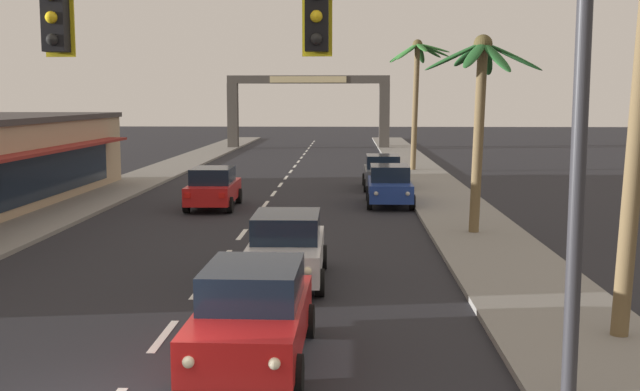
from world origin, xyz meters
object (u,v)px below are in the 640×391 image
palm_right_second (480,91)px  sedan_parked_nearest_kerb (383,172)px  sedan_lead_at_stop_bar (253,313)px  sedan_parked_mid_kerb (390,185)px  sedan_oncoming_far (213,187)px  palm_right_farthest (417,73)px  traffic_signal_mast (328,62)px  sedan_third_in_queue (286,247)px  town_gateway_arch (308,101)px

palm_right_second → sedan_parked_nearest_kerb: bearing=100.8°
sedan_lead_at_stop_bar → sedan_parked_nearest_kerb: bearing=82.5°
sedan_parked_mid_kerb → sedan_oncoming_far: bearing=-171.0°
sedan_oncoming_far → palm_right_farthest: 19.35m
traffic_signal_mast → sedan_oncoming_far: 21.44m
sedan_oncoming_far → sedan_parked_nearest_kerb: same height
traffic_signal_mast → sedan_lead_at_stop_bar: (-1.34, 1.95, -4.15)m
sedan_parked_nearest_kerb → sedan_third_in_queue: bearing=-99.4°
sedan_parked_nearest_kerb → town_gateway_arch: (-5.24, 30.14, 3.32)m
sedan_oncoming_far → traffic_signal_mast: bearing=-75.6°
palm_right_second → town_gateway_arch: size_ratio=0.45×
sedan_third_in_queue → sedan_parked_mid_kerb: 14.09m
sedan_lead_at_stop_bar → palm_right_farthest: (5.77, 34.39, 5.12)m
sedan_third_in_queue → sedan_parked_nearest_kerb: (3.24, 19.55, 0.00)m
sedan_oncoming_far → palm_right_second: bearing=-32.1°
sedan_lead_at_stop_bar → palm_right_farthest: size_ratio=0.56×
traffic_signal_mast → sedan_parked_mid_kerb: bearing=84.6°
sedan_lead_at_stop_bar → sedan_parked_mid_kerb: same height
traffic_signal_mast → town_gateway_arch: bearing=93.2°
traffic_signal_mast → palm_right_farthest: bearing=83.0°
sedan_parked_mid_kerb → palm_right_second: (2.47, -7.27, 3.87)m
sedan_lead_at_stop_bar → palm_right_second: (5.86, 12.31, 3.87)m
sedan_third_in_queue → sedan_parked_nearest_kerb: 19.81m
sedan_parked_mid_kerb → palm_right_farthest: palm_right_farthest is taller
town_gateway_arch → traffic_signal_mast: bearing=-86.8°
sedan_oncoming_far → town_gateway_arch: 37.34m
palm_right_second → palm_right_farthest: (-0.09, 22.08, 1.25)m
palm_right_second → sedan_oncoming_far: bearing=147.9°
town_gateway_arch → sedan_lead_at_stop_bar: bearing=-88.1°
sedan_oncoming_far → sedan_parked_mid_kerb: 7.38m
traffic_signal_mast → sedan_parked_nearest_kerb: size_ratio=2.48×
sedan_parked_mid_kerb → sedan_lead_at_stop_bar: bearing=-99.8°
sedan_lead_at_stop_bar → sedan_third_in_queue: bearing=88.9°
traffic_signal_mast → palm_right_farthest: 36.62m
sedan_third_in_queue → town_gateway_arch: size_ratio=0.31×
sedan_oncoming_far → sedan_parked_mid_kerb: same height
traffic_signal_mast → palm_right_second: bearing=72.4°
sedan_third_in_queue → palm_right_second: size_ratio=0.68×
sedan_third_in_queue → palm_right_second: bearing=48.2°
traffic_signal_mast → sedan_parked_nearest_kerb: bearing=85.8°
sedan_oncoming_far → palm_right_second: palm_right_second is taller
sedan_parked_nearest_kerb → palm_right_second: (2.51, -13.11, 3.87)m
sedan_third_in_queue → sedan_oncoming_far: bearing=107.7°
sedan_parked_mid_kerb → traffic_signal_mast: bearing=-95.4°
sedan_third_in_queue → sedan_parked_nearest_kerb: bearing=80.6°
palm_right_second → town_gateway_arch: bearing=100.2°
palm_right_farthest → sedan_lead_at_stop_bar: bearing=-99.5°
sedan_parked_nearest_kerb → town_gateway_arch: 30.77m
sedan_third_in_queue → sedan_lead_at_stop_bar: bearing=-91.1°
sedan_lead_at_stop_bar → town_gateway_arch: bearing=91.9°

